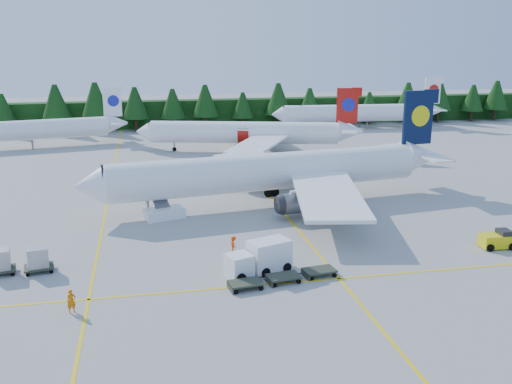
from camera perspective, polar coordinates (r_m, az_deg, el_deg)
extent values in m
plane|color=#9D9D98|center=(51.99, -0.20, -6.58)|extent=(320.00, 320.00, 0.00)
cube|color=yellow|center=(70.27, -14.70, -1.29)|extent=(0.25, 120.00, 0.01)
cube|color=yellow|center=(71.75, 1.43, -0.46)|extent=(0.25, 120.00, 0.01)
cube|color=yellow|center=(46.58, 1.23, -9.24)|extent=(80.00, 0.25, 0.01)
cube|color=black|center=(130.78, -7.18, 7.80)|extent=(220.00, 4.00, 6.00)
cylinder|color=white|center=(67.56, 1.18, 2.04)|extent=(37.81, 9.63, 4.42)
cone|color=white|center=(63.56, -16.26, 0.60)|extent=(3.68, 4.81, 4.42)
cube|color=black|center=(76.09, 15.90, 7.17)|extent=(4.21, 0.97, 6.85)
cube|color=white|center=(77.43, 1.05, 3.22)|extent=(13.23, 17.80, 1.25)
cylinder|color=slate|center=(74.30, 0.24, 1.49)|extent=(4.04, 2.82, 2.32)
cube|color=white|center=(60.66, 7.22, -0.23)|extent=(9.39, 17.47, 1.25)
cylinder|color=slate|center=(62.77, 4.16, -1.09)|extent=(4.04, 2.82, 2.32)
cylinder|color=slate|center=(64.89, -10.74, -1.54)|extent=(0.27, 0.27, 1.88)
cylinder|color=white|center=(99.94, -1.23, 5.97)|extent=(32.47, 12.04, 3.83)
cone|color=white|center=(102.90, -11.11, 5.96)|extent=(3.57, 4.39, 3.83)
cube|color=#B4130C|center=(99.41, 9.11, 8.53)|extent=(3.61, 1.26, 5.94)
cube|color=white|center=(107.86, 0.67, 6.33)|extent=(6.54, 14.67, 1.09)
cylinder|color=slate|center=(105.64, -0.45, 5.41)|extent=(3.66, 2.78, 2.01)
cube|color=white|center=(91.82, 0.15, 4.81)|extent=(12.62, 15.19, 1.09)
cylinder|color=slate|center=(94.73, -0.92, 4.30)|extent=(3.66, 2.78, 2.01)
cylinder|color=slate|center=(102.15, -8.17, 4.52)|extent=(0.23, 0.23, 1.63)
cylinder|color=white|center=(111.97, -22.51, 5.71)|extent=(30.71, 9.37, 3.60)
cube|color=white|center=(112.56, -14.18, 8.74)|extent=(3.42, 0.96, 5.58)
cylinder|color=white|center=(129.06, 9.93, 7.78)|extent=(32.39, 5.81, 3.79)
cone|color=white|center=(124.95, 2.21, 7.76)|extent=(2.89, 3.95, 3.79)
cube|color=white|center=(134.88, 17.25, 9.67)|extent=(3.61, 0.56, 5.88)
cylinder|color=slate|center=(126.29, 4.53, 6.59)|extent=(0.23, 0.23, 1.52)
cube|color=white|center=(63.73, -9.16, -2.13)|extent=(4.78, 3.44, 1.13)
cube|color=slate|center=(65.10, -9.84, -0.15)|extent=(2.79, 4.39, 3.04)
cube|color=slate|center=(66.65, -10.48, 1.40)|extent=(2.13, 1.73, 0.12)
cube|color=white|center=(47.49, -1.68, -7.42)|extent=(2.48, 2.48, 2.03)
cube|color=black|center=(47.30, -1.69, -6.88)|extent=(2.17, 2.29, 0.87)
cube|color=white|center=(48.71, 1.30, -6.28)|extent=(4.00, 3.19, 2.51)
cube|color=yellow|center=(58.77, 22.95, -4.49)|extent=(3.17, 1.82, 1.21)
cube|color=black|center=(58.87, 23.58, -3.74)|extent=(1.18, 1.49, 0.55)
cube|color=#303527|center=(45.68, -1.05, -9.07)|extent=(2.85, 1.99, 0.15)
cube|color=#303527|center=(46.90, 2.76, -8.42)|extent=(2.85, 1.99, 0.15)
cube|color=#303527|center=(48.32, 6.36, -7.77)|extent=(2.85, 1.99, 0.15)
cube|color=#303527|center=(52.88, -24.18, -7.08)|extent=(2.65, 2.21, 0.15)
cube|color=#303527|center=(52.21, -20.87, -7.01)|extent=(2.65, 2.21, 0.15)
cube|color=#A6A9AA|center=(51.89, -20.97, -6.07)|extent=(1.92, 1.88, 1.68)
imported|color=orange|center=(43.85, -17.98, -10.35)|extent=(0.77, 0.65, 1.78)
imported|color=#FF5505|center=(50.15, 2.85, -6.24)|extent=(1.19, 1.19, 1.95)
imported|color=#F73805|center=(53.03, -2.27, -5.25)|extent=(0.55, 0.72, 1.55)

